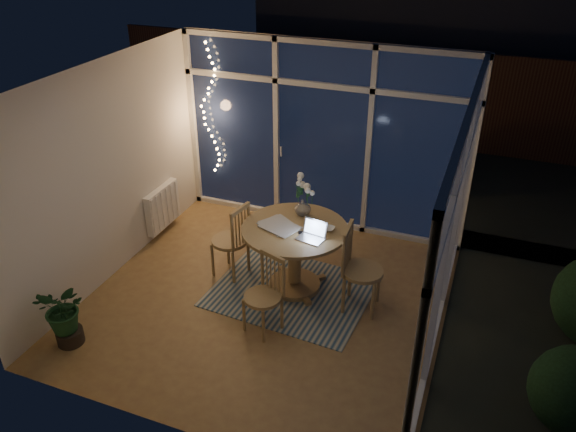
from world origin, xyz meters
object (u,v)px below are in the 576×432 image
(dining_table, at_px, (295,258))
(chair_left, at_px, (229,239))
(potted_plant, at_px, (65,314))
(flower_vase, at_px, (303,207))
(laptop, at_px, (311,231))
(chair_front, at_px, (262,296))
(chair_right, at_px, (363,269))

(dining_table, xyz_separation_m, chair_left, (-0.84, -0.01, 0.08))
(potted_plant, bearing_deg, flower_vase, 48.41)
(flower_vase, xyz_separation_m, potted_plant, (-1.85, -2.08, -0.56))
(dining_table, height_order, laptop, laptop)
(dining_table, xyz_separation_m, chair_front, (-0.05, -0.84, 0.04))
(chair_right, bearing_deg, potted_plant, 118.75)
(chair_left, height_order, flower_vase, flower_vase)
(dining_table, distance_m, laptop, 0.60)
(potted_plant, bearing_deg, chair_front, 26.88)
(laptop, distance_m, potted_plant, 2.71)
(chair_right, distance_m, potted_plant, 3.19)
(chair_right, bearing_deg, chair_left, 84.21)
(flower_vase, bearing_deg, chair_left, -158.62)
(chair_front, bearing_deg, potted_plant, -132.65)
(chair_left, relative_size, chair_front, 1.09)
(dining_table, xyz_separation_m, flower_vase, (-0.02, 0.32, 0.52))
(dining_table, relative_size, chair_left, 1.22)
(chair_left, distance_m, laptop, 1.19)
(dining_table, bearing_deg, chair_left, -179.64)
(chair_right, xyz_separation_m, potted_plant, (-2.71, -1.68, -0.15))
(chair_right, xyz_separation_m, flower_vase, (-0.86, 0.40, 0.41))
(potted_plant, bearing_deg, chair_left, 59.81)
(chair_right, bearing_deg, chair_front, 127.41)
(chair_left, height_order, potted_plant, chair_left)
(chair_right, bearing_deg, laptop, 95.28)
(laptop, distance_m, flower_vase, 0.56)
(flower_vase, height_order, potted_plant, flower_vase)
(laptop, bearing_deg, potted_plant, -132.25)
(chair_left, bearing_deg, laptop, 91.53)
(laptop, relative_size, flower_vase, 1.37)
(dining_table, distance_m, potted_plant, 2.57)
(dining_table, height_order, flower_vase, flower_vase)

